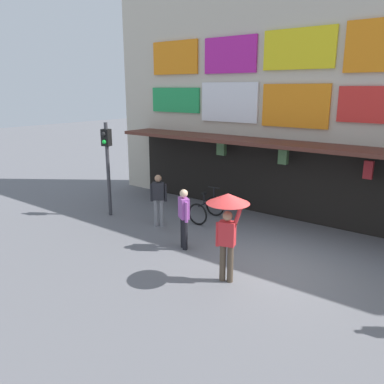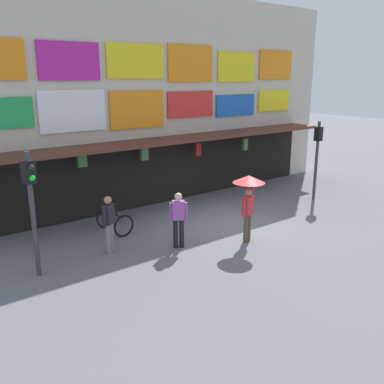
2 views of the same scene
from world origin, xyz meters
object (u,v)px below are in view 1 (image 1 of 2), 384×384
(traffic_light_near, at_px, (107,154))
(pedestrian_in_purple, at_px, (184,216))
(pedestrian_with_umbrella, at_px, (228,213))
(pedestrian_in_yellow, at_px, (159,198))
(bicycle_parked, at_px, (207,209))

(traffic_light_near, height_order, pedestrian_in_purple, traffic_light_near)
(pedestrian_in_purple, distance_m, pedestrian_with_umbrella, 2.25)
(pedestrian_in_purple, bearing_deg, pedestrian_with_umbrella, -24.52)
(pedestrian_with_umbrella, xyz_separation_m, pedestrian_in_yellow, (-3.72, 1.81, -0.69))
(bicycle_parked, bearing_deg, pedestrian_with_umbrella, -48.44)
(bicycle_parked, relative_size, pedestrian_in_yellow, 0.72)
(traffic_light_near, xyz_separation_m, pedestrian_in_purple, (3.89, -0.72, -1.19))
(traffic_light_near, height_order, pedestrian_with_umbrella, traffic_light_near)
(pedestrian_in_purple, xyz_separation_m, pedestrian_with_umbrella, (1.95, -0.89, 0.69))
(traffic_light_near, relative_size, pedestrian_with_umbrella, 1.54)
(pedestrian_in_purple, bearing_deg, traffic_light_near, 169.45)
(pedestrian_in_yellow, bearing_deg, bicycle_parked, 57.84)
(traffic_light_near, bearing_deg, pedestrian_with_umbrella, -15.45)
(pedestrian_in_purple, bearing_deg, bicycle_parked, 111.08)
(pedestrian_in_purple, distance_m, pedestrian_in_yellow, 2.00)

